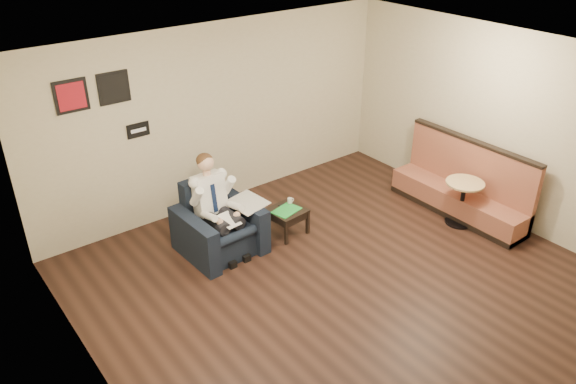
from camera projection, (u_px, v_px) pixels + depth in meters
ground at (351, 289)px, 7.02m from camera, size 6.00×6.00×0.00m
wall_back at (219, 116)px, 8.44m from camera, size 6.00×0.02×2.80m
wall_left at (100, 293)px, 4.74m from camera, size 0.02×6.00×2.80m
wall_right at (511, 130)px, 7.96m from camera, size 0.02×6.00×2.80m
ceiling at (366, 70)px, 5.68m from camera, size 6.00×6.00×0.02m
seating_sign at (138, 130)px, 7.69m from camera, size 0.32×0.02×0.20m
art_print_left at (71, 96)px, 6.95m from camera, size 0.42×0.03×0.42m
art_print_right at (114, 88)px, 7.25m from camera, size 0.42×0.03×0.42m
armchair at (219, 220)px, 7.56m from camera, size 1.03×1.03×0.96m
seated_man at (224, 212)px, 7.39m from camera, size 0.67×0.97×1.32m
lap_papers at (228, 220)px, 7.35m from camera, size 0.25×0.34×0.01m
newspaper at (247, 203)px, 7.63m from camera, size 0.47×0.56×0.01m
side_table at (287, 221)px, 8.08m from camera, size 0.52×0.52×0.39m
green_folder at (286, 210)px, 7.96m from camera, size 0.44×0.36×0.01m
coffee_mug at (290, 201)px, 8.13m from camera, size 0.08×0.08×0.08m
smartphone at (283, 205)px, 8.10m from camera, size 0.13×0.07×0.01m
banquette at (461, 180)px, 8.42m from camera, size 0.53×2.22×1.13m
cafe_table at (462, 203)px, 8.25m from camera, size 0.65×0.65×0.69m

